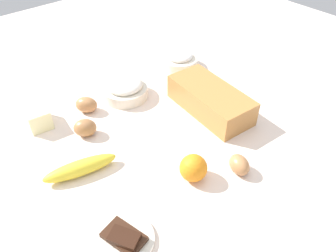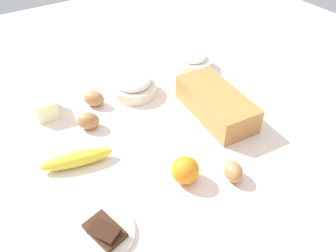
# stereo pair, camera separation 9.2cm
# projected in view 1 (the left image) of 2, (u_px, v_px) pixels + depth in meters

# --- Properties ---
(ground_plane) EXTENTS (2.40, 2.40, 0.02)m
(ground_plane) POSITION_uv_depth(u_px,v_px,m) (168.00, 139.00, 0.96)
(ground_plane) COLOR beige
(loaf_pan) EXTENTS (0.29, 0.15, 0.08)m
(loaf_pan) POSITION_uv_depth(u_px,v_px,m) (210.00, 99.00, 1.02)
(loaf_pan) COLOR #B77A3D
(loaf_pan) RESTS_ON ground_plane
(flour_bowl) EXTENTS (0.15, 0.15, 0.07)m
(flour_bowl) POSITION_uv_depth(u_px,v_px,m) (125.00, 89.00, 1.08)
(flour_bowl) COLOR silver
(flour_bowl) RESTS_ON ground_plane
(sugar_bowl) EXTENTS (0.14, 0.14, 0.06)m
(sugar_bowl) POSITION_uv_depth(u_px,v_px,m) (180.00, 60.00, 1.23)
(sugar_bowl) COLOR silver
(sugar_bowl) RESTS_ON ground_plane
(banana) EXTENTS (0.09, 0.20, 0.04)m
(banana) POSITION_uv_depth(u_px,v_px,m) (80.00, 168.00, 0.83)
(banana) COLOR yellow
(banana) RESTS_ON ground_plane
(orange_fruit) EXTENTS (0.07, 0.07, 0.07)m
(orange_fruit) POSITION_uv_depth(u_px,v_px,m) (193.00, 168.00, 0.81)
(orange_fruit) COLOR orange
(orange_fruit) RESTS_ON ground_plane
(butter_block) EXTENTS (0.10, 0.07, 0.06)m
(butter_block) POSITION_uv_depth(u_px,v_px,m) (37.00, 117.00, 0.97)
(butter_block) COLOR #F4EDB2
(butter_block) RESTS_ON ground_plane
(egg_near_butter) EXTENTS (0.09, 0.08, 0.05)m
(egg_near_butter) POSITION_uv_depth(u_px,v_px,m) (86.00, 105.00, 1.03)
(egg_near_butter) COLOR #B07748
(egg_near_butter) RESTS_ON ground_plane
(egg_beside_bowl) EXTENTS (0.08, 0.08, 0.05)m
(egg_beside_bowl) POSITION_uv_depth(u_px,v_px,m) (85.00, 128.00, 0.94)
(egg_beside_bowl) COLOR #A46E43
(egg_beside_bowl) RESTS_ON ground_plane
(egg_loose) EXTENTS (0.08, 0.06, 0.05)m
(egg_loose) POSITION_uv_depth(u_px,v_px,m) (239.00, 165.00, 0.84)
(egg_loose) COLOR #B27849
(egg_loose) RESTS_ON ground_plane
(chocolate_plate) EXTENTS (0.13, 0.13, 0.03)m
(chocolate_plate) POSITION_uv_depth(u_px,v_px,m) (124.00, 239.00, 0.69)
(chocolate_plate) COLOR silver
(chocolate_plate) RESTS_ON ground_plane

